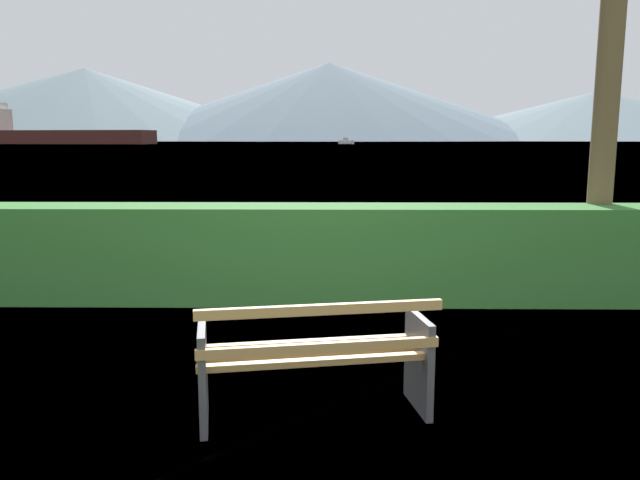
{
  "coord_description": "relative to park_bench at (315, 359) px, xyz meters",
  "views": [
    {
      "loc": [
        0.1,
        -4.09,
        1.89
      ],
      "look_at": [
        0.0,
        3.05,
        0.73
      ],
      "focal_mm": 35.12,
      "sensor_mm": 36.0,
      "label": 1
    }
  ],
  "objects": [
    {
      "name": "cargo_ship_large",
      "position": [
        -100.21,
        209.08,
        3.51
      ],
      "size": [
        73.94,
        23.78,
        14.05
      ],
      "color": "#471E19",
      "rests_on": "water_surface"
    },
    {
      "name": "distant_hills",
      "position": [
        -38.22,
        544.41,
        29.3
      ],
      "size": [
        794.56,
        400.41,
        66.55
      ],
      "color": "slate",
      "rests_on": "ground_plane"
    },
    {
      "name": "ground_plane",
      "position": [
        -0.01,
        0.06,
        -0.42
      ],
      "size": [
        1400.0,
        1400.0,
        0.0
      ],
      "primitive_type": "plane",
      "color": "olive"
    },
    {
      "name": "fishing_boat_near",
      "position": [
        5.85,
        209.28,
        0.34
      ],
      "size": [
        5.33,
        3.31,
        2.11
      ],
      "color": "silver",
      "rests_on": "water_surface"
    },
    {
      "name": "water_surface",
      "position": [
        -0.01,
        307.94,
        -0.42
      ],
      "size": [
        620.0,
        620.0,
        0.0
      ],
      "primitive_type": "plane",
      "color": "#7A99A8",
      "rests_on": "ground_plane"
    },
    {
      "name": "park_bench",
      "position": [
        0.0,
        0.0,
        0.0
      ],
      "size": [
        1.65,
        0.84,
        0.87
      ],
      "color": "tan",
      "rests_on": "ground_plane"
    },
    {
      "name": "hedge_row",
      "position": [
        -0.01,
        3.18,
        0.14
      ],
      "size": [
        12.69,
        0.78,
        1.12
      ],
      "primitive_type": "cube",
      "color": "#387A33",
      "rests_on": "ground_plane"
    }
  ]
}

